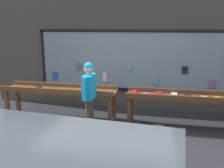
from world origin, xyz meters
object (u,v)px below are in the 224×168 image
Objects in this scene: person_browsing at (89,92)px; display_table_right at (189,99)px; display_table_left at (60,92)px; small_dog at (109,124)px.

display_table_right is at bearing -73.30° from person_browsing.
display_table_right is at bearing 0.13° from display_table_left.
small_dog is at bearing -155.65° from display_table_right.
display_table_left reaches higher than small_dog.
display_table_right reaches higher than small_dog.
display_table_left is 5.29× the size of small_dog.
display_table_left is 3.25m from display_table_right.
display_table_right is 1.85× the size of person_browsing.
display_table_right is (3.25, 0.01, -0.00)m from display_table_left.
display_table_right is at bearing -57.08° from small_dog.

